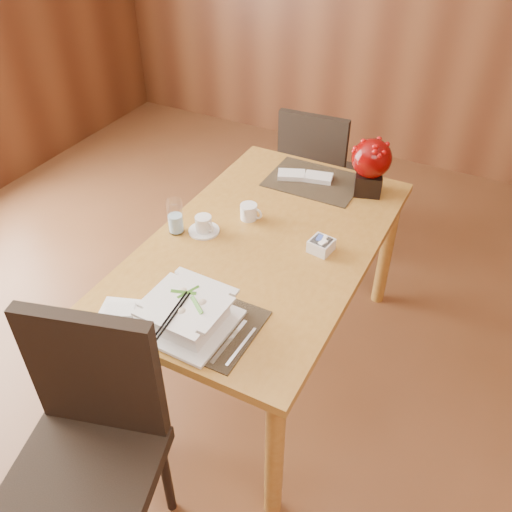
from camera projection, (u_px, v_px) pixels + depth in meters
The scene contains 14 objects.
ground at pixel (202, 449), 2.38m from camera, with size 6.00×6.00×0.00m, color brown.
dining_table at pixel (264, 257), 2.39m from camera, with size 0.90×1.50×0.75m.
placemat_near at pixel (196, 321), 1.94m from camera, with size 0.45×0.33×0.01m, color black.
placemat_far at pixel (314, 181), 2.71m from camera, with size 0.45×0.33×0.01m, color black.
soup_setting at pixel (188, 314), 1.89m from camera, with size 0.31×0.31×0.12m.
coffee_cup at pixel (204, 225), 2.35m from camera, with size 0.14×0.14×0.08m.
water_glass at pixel (175, 216), 2.33m from camera, with size 0.07×0.07×0.16m, color white.
creamer_jug at pixel (249, 212), 2.43m from camera, with size 0.10×0.10×0.07m, color silver, non-canonical shape.
sugar_caddy at pixel (321, 246), 2.25m from camera, with size 0.09×0.09×0.05m, color silver.
berry_decor at pixel (371, 163), 2.53m from camera, with size 0.19×0.19×0.28m.
napkins_far at pixel (307, 176), 2.71m from camera, with size 0.27×0.10×0.02m, color silver, non-canonical shape.
bread_plate at pixel (121, 314), 1.97m from camera, with size 0.16×0.16×0.01m, color silver.
near_chair at pixel (88, 439), 1.77m from camera, with size 0.58×0.58×1.02m.
far_chair at pixel (316, 170), 3.28m from camera, with size 0.45×0.45×0.91m.
Camera 1 is at (0.82, -1.07, 2.15)m, focal length 38.00 mm.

